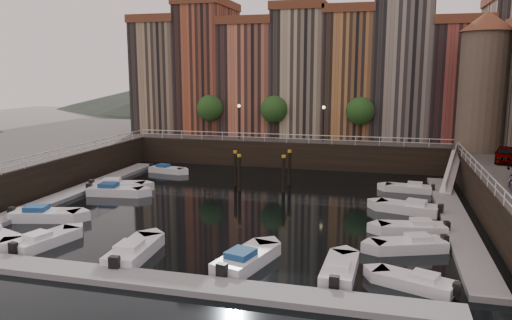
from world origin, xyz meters
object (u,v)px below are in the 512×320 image
(car_a, at_px, (505,155))
(mooring_pilings, at_px, (262,171))
(gangway, at_px, (452,169))
(boat_left_2, at_px, (115,191))
(corner_tower, at_px, (483,80))
(boat_left_1, at_px, (44,215))

(car_a, bearing_deg, mooring_pilings, -162.17)
(gangway, bearing_deg, boat_left_2, -160.66)
(car_a, bearing_deg, corner_tower, 111.73)
(mooring_pilings, relative_size, boat_left_1, 1.01)
(corner_tower, height_order, boat_left_1, corner_tower)
(boat_left_1, relative_size, car_a, 1.28)
(corner_tower, xyz_separation_m, gangway, (-2.90, -4.50, -8.28))
(mooring_pilings, relative_size, boat_left_2, 1.03)
(car_a, bearing_deg, gangway, 165.18)
(car_a, bearing_deg, boat_left_2, -154.65)
(corner_tower, bearing_deg, boat_left_1, -145.36)
(mooring_pilings, distance_m, boat_left_2, 13.62)
(mooring_pilings, bearing_deg, car_a, 6.43)
(gangway, bearing_deg, mooring_pilings, -165.68)
(mooring_pilings, height_order, car_a, car_a)
(gangway, distance_m, car_a, 4.90)
(mooring_pilings, bearing_deg, corner_tower, 23.78)
(mooring_pilings, bearing_deg, boat_left_1, -132.94)
(corner_tower, distance_m, boat_left_2, 37.03)
(gangway, relative_size, mooring_pilings, 1.54)
(gangway, bearing_deg, car_a, -26.22)
(corner_tower, xyz_separation_m, boat_left_1, (-33.50, -23.15, -9.79))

